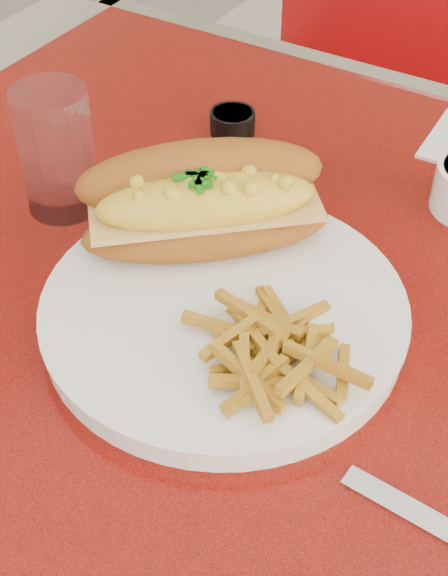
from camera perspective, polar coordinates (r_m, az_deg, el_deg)
The scene contains 7 objects.
diner_table at distance 0.83m, azimuth 9.46°, elevation -9.65°, with size 1.23×0.83×0.77m.
dinner_plate at distance 0.68m, azimuth 0.00°, elevation -1.70°, with size 0.38×0.38×0.02m.
mac_hoagie at distance 0.72m, azimuth -1.42°, elevation 6.14°, with size 0.24×0.23×0.10m.
fries_pile at distance 0.62m, azimuth 3.87°, elevation -4.27°, with size 0.11×0.10×0.03m, color gold, non-canonical shape.
fork at distance 0.67m, azimuth 2.68°, elevation -1.83°, with size 0.03×0.13×0.00m.
sauce_cup_left at distance 0.93m, azimuth 0.61°, elevation 11.79°, with size 0.06×0.06×0.03m.
water_tumbler at distance 0.80m, azimuth -11.81°, elevation 9.52°, with size 0.07×0.07×0.13m, color #ACC7DD.
Camera 1 is at (0.15, -0.50, 1.26)m, focal length 50.00 mm.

